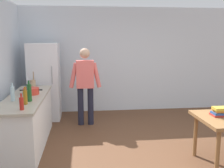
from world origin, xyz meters
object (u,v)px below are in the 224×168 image
Objects in this scene: book_stack at (221,111)px; refrigerator at (45,82)px; person at (85,81)px; bottle_sauce_red at (22,103)px; bottle_wine_green at (29,92)px; cooking_pot at (31,91)px; bottle_oil_amber at (25,97)px; bottle_water_clear at (13,93)px; utensil_jar at (33,83)px.

refrigerator is at bearing 138.42° from book_stack.
person reaches higher than bottle_sauce_red.
bottle_wine_green is at bearing -123.03° from person.
person is 1.32m from cooking_pot.
cooking_pot is at bearing 97.72° from bottle_wine_green.
book_stack is (2.92, -0.66, -0.23)m from bottle_wine_green.
bottle_sauce_red is (0.06, -1.06, 0.04)m from cooking_pot.
bottle_wine_green is (0.01, 0.52, 0.05)m from bottle_sauce_red.
bottle_water_clear is at bearing 135.22° from bottle_oil_amber.
bottle_wine_green reaches higher than bottle_water_clear.
book_stack is (2.99, -1.20, -0.14)m from cooking_pot.
utensil_jar is (-0.11, 0.79, 0.02)m from cooking_pot.
bottle_water_clear reaches higher than book_stack.
bottle_sauce_red is (-0.92, -1.93, 0.02)m from person.
refrigerator is 6.00× the size of bottle_water_clear.
person is at bearing 134.10° from book_stack.
utensil_jar reaches higher than cooking_pot.
bottle_wine_green is at bearing 89.07° from bottle_sauce_red.
bottle_sauce_red is at bearing -86.50° from cooking_pot.
cooking_pot reaches higher than book_stack.
bottle_oil_amber is at bearing -86.10° from cooking_pot.
bottle_sauce_red is 0.52m from bottle_wine_green.
bottle_wine_green is at bearing -89.01° from refrigerator.
bottle_water_clear is at bearing 169.60° from bottle_wine_green.
bottle_wine_green is (0.27, -0.05, 0.02)m from bottle_water_clear.
bottle_oil_amber is at bearing -84.06° from utensil_jar.
bottle_water_clear is 1.25× the size of bottle_sauce_red.
bottle_wine_green is at bearing 167.31° from book_stack.
book_stack is (2.94, -0.46, -0.20)m from bottle_oil_amber.
person is 1.68m from bottle_wine_green.
utensil_jar reaches higher than bottle_sauce_red.
bottle_sauce_red is at bearing -84.64° from utensil_jar.
book_stack is at bearing -41.58° from refrigerator.
bottle_water_clear is at bearing -112.05° from cooking_pot.
person is at bearing 64.39° from bottle_sauce_red.
bottle_oil_amber is 0.20m from bottle_wine_green.
bottle_oil_amber is 1.05× the size of book_stack.
cooking_pot is at bearing 158.16° from book_stack.
cooking_pot is at bearing 93.90° from bottle_oil_amber.
cooking_pot is 1.33× the size of bottle_water_clear.
person is at bearing 59.69° from bottle_oil_amber.
bottle_oil_amber is 0.32m from bottle_sauce_red.
bottle_sauce_red is at bearing -89.41° from refrigerator.
refrigerator is 4.50× the size of cooking_pot.
book_stack is (2.93, -0.14, -0.18)m from bottle_sauce_red.
utensil_jar is 1.29m from bottle_water_clear.
person is 2.14m from bottle_sauce_red.
bottle_water_clear is (-0.20, -0.49, 0.07)m from cooking_pot.
bottle_water_clear is 0.63m from bottle_sauce_red.
utensil_jar is at bearing 95.36° from bottle_sauce_red.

